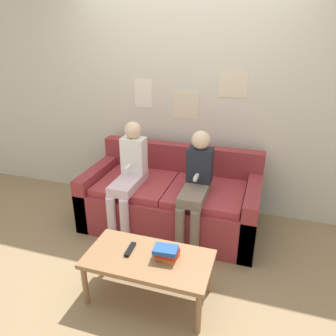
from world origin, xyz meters
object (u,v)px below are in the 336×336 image
object	(u,v)px
coffee_table	(148,262)
person_left	(129,173)
person_right	(196,183)
couch	(172,201)
tv_remote	(130,249)

from	to	relation	value
coffee_table	person_left	size ratio (longest dim) A/B	0.85
person_left	person_right	world-z (taller)	person_left
couch	coffee_table	world-z (taller)	couch
person_left	tv_remote	bearing A→B (deg)	-66.21
person_left	person_right	xyz separation A→B (m)	(0.70, -0.00, -0.01)
couch	person_left	bearing A→B (deg)	-152.60
person_right	person_left	bearing A→B (deg)	179.78
couch	person_right	bearing A→B (deg)	-34.08
person_right	tv_remote	world-z (taller)	person_right
tv_remote	person_left	bearing A→B (deg)	110.93
person_left	couch	bearing A→B (deg)	27.40
coffee_table	tv_remote	size ratio (longest dim) A/B	5.65
coffee_table	person_right	world-z (taller)	person_right
coffee_table	tv_remote	world-z (taller)	tv_remote
coffee_table	tv_remote	distance (m)	0.18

